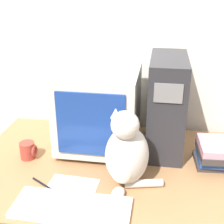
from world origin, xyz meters
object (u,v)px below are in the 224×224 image
at_px(pen, 45,185).
at_px(cat, 126,153).
at_px(keyboard, 72,207).
at_px(mug, 28,150).
at_px(book_stack, 214,153).
at_px(crt_monitor, 99,108).
at_px(computer_tower, 166,105).

bearing_deg(pen, cat, 14.20).
height_order(keyboard, mug, mug).
height_order(cat, mug, cat).
bearing_deg(book_stack, cat, -152.54).
height_order(cat, book_stack, cat).
bearing_deg(mug, crt_monitor, 28.62).
relative_size(cat, pen, 2.52).
height_order(pen, mug, mug).
bearing_deg(crt_monitor, mug, -151.38).
bearing_deg(mug, computer_tower, 18.36).
bearing_deg(book_stack, mug, -174.55).
bearing_deg(pen, keyboard, -38.20).
bearing_deg(computer_tower, cat, -115.17).
xyz_separation_m(book_stack, mug, (-0.88, -0.08, -0.02)).
height_order(crt_monitor, keyboard, crt_monitor).
xyz_separation_m(cat, book_stack, (0.39, 0.20, -0.09)).
bearing_deg(book_stack, crt_monitor, 170.77).
bearing_deg(mug, cat, -13.39).
xyz_separation_m(cat, mug, (-0.50, 0.12, -0.10)).
distance_m(computer_tower, pen, 0.69).
distance_m(computer_tower, book_stack, 0.32).
xyz_separation_m(book_stack, pen, (-0.73, -0.29, -0.05)).
xyz_separation_m(crt_monitor, book_stack, (0.56, -0.09, -0.15)).
relative_size(cat, mug, 4.21).
bearing_deg(crt_monitor, keyboard, -91.29).
relative_size(computer_tower, book_stack, 2.32).
bearing_deg(computer_tower, keyboard, -122.24).
bearing_deg(computer_tower, mug, -161.64).
bearing_deg(keyboard, crt_monitor, 88.71).
height_order(cat, pen, cat).
xyz_separation_m(crt_monitor, mug, (-0.32, -0.18, -0.17)).
distance_m(cat, mug, 0.52).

